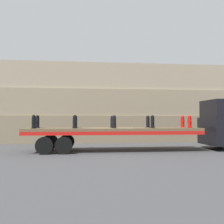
# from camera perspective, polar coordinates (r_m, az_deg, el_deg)

# --- Properties ---
(ground_plane) EXTENTS (120.00, 120.00, 0.00)m
(ground_plane) POSITION_cam_1_polar(r_m,az_deg,el_deg) (15.07, 0.27, -8.86)
(ground_plane) COLOR #474749
(rock_cliff) EXTENTS (60.00, 3.30, 6.51)m
(rock_cliff) POSITION_cam_1_polar(r_m,az_deg,el_deg) (21.46, -1.64, 1.98)
(rock_cliff) COLOR #84755B
(rock_cliff) RESTS_ON ground_plane
(truck_cab) EXTENTS (2.24, 2.58, 3.09)m
(truck_cab) POSITION_cam_1_polar(r_m,az_deg,el_deg) (17.19, 24.12, -2.80)
(truck_cab) COLOR black
(truck_cab) RESTS_ON ground_plane
(flatbed_trailer) EXTENTS (10.26, 2.57, 1.37)m
(flatbed_trailer) POSITION_cam_1_polar(r_m,az_deg,el_deg) (14.91, -2.27, -4.62)
(flatbed_trailer) COLOR brown
(flatbed_trailer) RESTS_ON ground_plane
(fire_hydrant_black_near_0) EXTENTS (0.28, 0.51, 0.76)m
(fire_hydrant_black_near_0) POSITION_cam_1_polar(r_m,az_deg,el_deg) (14.61, -17.45, -2.17)
(fire_hydrant_black_near_0) COLOR black
(fire_hydrant_black_near_0) RESTS_ON flatbed_trailer
(fire_hydrant_black_far_0) EXTENTS (0.28, 0.51, 0.76)m
(fire_hydrant_black_far_0) POSITION_cam_1_polar(r_m,az_deg,el_deg) (15.67, -16.67, -2.14)
(fire_hydrant_black_far_0) COLOR black
(fire_hydrant_black_far_0) RESTS_ON flatbed_trailer
(fire_hydrant_black_near_1) EXTENTS (0.28, 0.51, 0.76)m
(fire_hydrant_black_near_1) POSITION_cam_1_polar(r_m,az_deg,el_deg) (14.33, -8.53, -2.24)
(fire_hydrant_black_near_1) COLOR black
(fire_hydrant_black_near_1) RESTS_ON flatbed_trailer
(fire_hydrant_black_far_1) EXTENTS (0.28, 0.51, 0.76)m
(fire_hydrant_black_far_1) POSITION_cam_1_polar(r_m,az_deg,el_deg) (15.42, -8.36, -2.20)
(fire_hydrant_black_far_1) COLOR black
(fire_hydrant_black_far_1) RESTS_ON flatbed_trailer
(fire_hydrant_black_near_2) EXTENTS (0.28, 0.51, 0.76)m
(fire_hydrant_black_near_2) POSITION_cam_1_polar(r_m,az_deg,el_deg) (14.41, 0.51, -2.26)
(fire_hydrant_black_near_2) COLOR black
(fire_hydrant_black_near_2) RESTS_ON flatbed_trailer
(fire_hydrant_black_far_2) EXTENTS (0.28, 0.51, 0.76)m
(fire_hydrant_black_far_2) POSITION_cam_1_polar(r_m,az_deg,el_deg) (15.49, 0.05, -2.22)
(fire_hydrant_black_far_2) COLOR black
(fire_hydrant_black_far_2) RESTS_ON flatbed_trailer
(fire_hydrant_black_near_3) EXTENTS (0.28, 0.51, 0.76)m
(fire_hydrant_black_near_3) POSITION_cam_1_polar(r_m,az_deg,el_deg) (14.85, 9.24, -2.22)
(fire_hydrant_black_near_3) COLOR black
(fire_hydrant_black_near_3) RESTS_ON flatbed_trailer
(fire_hydrant_black_far_3) EXTENTS (0.28, 0.51, 0.76)m
(fire_hydrant_black_far_3) POSITION_cam_1_polar(r_m,az_deg,el_deg) (15.89, 8.21, -2.19)
(fire_hydrant_black_far_3) COLOR black
(fire_hydrant_black_far_3) RESTS_ON flatbed_trailer
(fire_hydrant_red_near_4) EXTENTS (0.28, 0.51, 0.76)m
(fire_hydrant_red_near_4) POSITION_cam_1_polar(r_m,az_deg,el_deg) (15.60, 17.30, -2.14)
(fire_hydrant_red_near_4) COLOR red
(fire_hydrant_red_near_4) RESTS_ON flatbed_trailer
(fire_hydrant_red_far_4) EXTENTS (0.28, 0.51, 0.76)m
(fire_hydrant_red_far_4) POSITION_cam_1_polar(r_m,az_deg,el_deg) (16.60, 15.81, -2.12)
(fire_hydrant_red_far_4) COLOR red
(fire_hydrant_red_far_4) RESTS_ON flatbed_trailer
(cargo_strap_rear) EXTENTS (0.05, 2.67, 0.01)m
(cargo_strap_rear) POSITION_cam_1_polar(r_m,az_deg,el_deg) (15.14, -17.03, -0.65)
(cargo_strap_rear) COLOR yellow
(cargo_strap_rear) RESTS_ON fire_hydrant_black_near_0
(cargo_strap_middle) EXTENTS (0.05, 2.67, 0.01)m
(cargo_strap_middle) POSITION_cam_1_polar(r_m,az_deg,el_deg) (14.88, -8.43, -0.69)
(cargo_strap_middle) COLOR yellow
(cargo_strap_middle) RESTS_ON fire_hydrant_black_near_1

